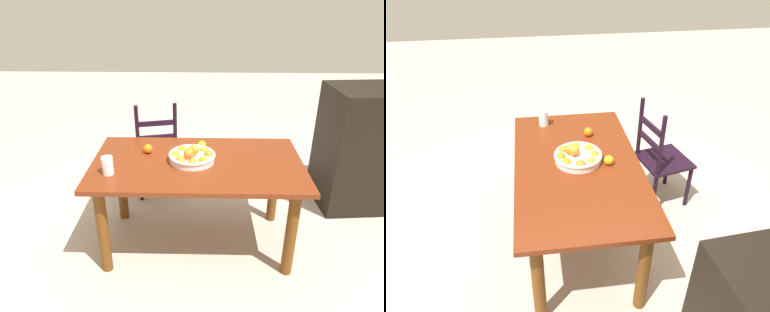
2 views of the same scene
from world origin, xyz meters
TOP-DOWN VIEW (x-y plane):
  - ground_plane at (0.00, 0.00)m, footprint 12.00×12.00m
  - dining_table at (0.00, 0.00)m, footprint 1.54×0.88m
  - chair_near_window at (-0.40, 0.77)m, footprint 0.47×0.47m
  - cabinet at (1.52, 0.64)m, footprint 0.82×0.62m
  - fruit_bowl at (-0.04, 0.00)m, footprint 0.34×0.34m
  - orange_loose_0 at (0.03, 0.22)m, footprint 0.07×0.07m
  - orange_loose_1 at (-0.38, 0.14)m, footprint 0.07×0.07m
  - drinking_glass at (-0.61, -0.20)m, footprint 0.08×0.08m

SIDE VIEW (x-z plane):
  - ground_plane at x=0.00m, z-range 0.00..0.00m
  - chair_near_window at x=-0.40m, z-range -0.05..0.91m
  - cabinet at x=1.52m, z-range 0.00..1.12m
  - dining_table at x=0.00m, z-range 0.25..0.98m
  - orange_loose_0 at x=0.03m, z-range 0.73..0.80m
  - orange_loose_1 at x=-0.38m, z-range 0.73..0.81m
  - fruit_bowl at x=-0.04m, z-range 0.71..0.84m
  - drinking_glass at x=-0.61m, z-range 0.73..0.86m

